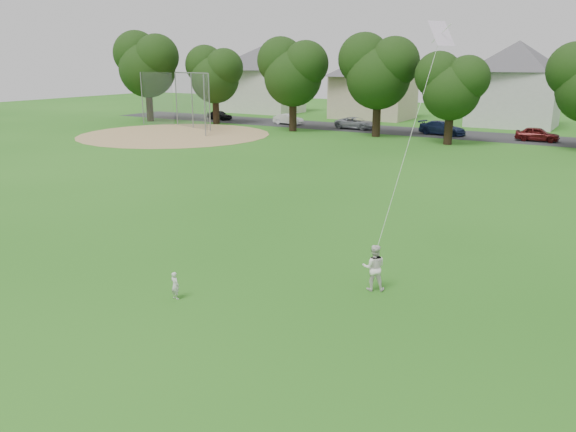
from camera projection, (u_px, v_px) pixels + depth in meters
The scene contains 10 objects.
ground at pixel (187, 292), 17.26m from camera, with size 160.00×160.00×0.00m, color #205D15.
street at pixel (490, 137), 51.82m from camera, with size 90.00×7.00×0.01m, color #2D2D30.
dirt_infield at pixel (175, 135), 53.31m from camera, with size 18.00×18.00×0.02m, color #9E7F51.
toddler at pixel (175, 286), 16.64m from camera, with size 0.31×0.20×0.85m, color silver.
older_boy at pixel (374, 268), 17.22m from camera, with size 0.71×0.56×1.47m, color white.
kite at pixel (408, 146), 16.98m from camera, with size 0.88×1.67×7.19m.
baseball_backstop at pixel (187, 101), 57.41m from camera, with size 12.05×5.49×5.58m.
tree_row at pixel (508, 69), 44.47m from camera, with size 82.41×9.25×10.52m.
parked_cars at pixel (515, 133), 49.71m from camera, with size 63.19×2.33×1.28m.
house_row at pixel (500, 77), 59.50m from camera, with size 77.49×14.27×10.36m.
Camera 1 is at (10.97, -12.05, 6.90)m, focal length 35.00 mm.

